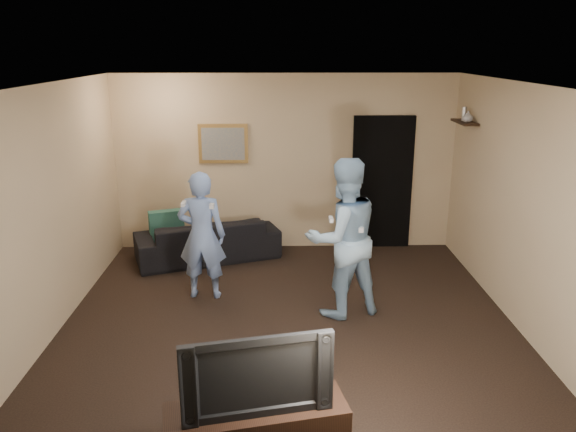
{
  "coord_description": "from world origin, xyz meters",
  "views": [
    {
      "loc": [
        -0.12,
        -5.67,
        2.96
      ],
      "look_at": [
        0.0,
        0.3,
        1.15
      ],
      "focal_mm": 35.0,
      "sensor_mm": 36.0,
      "label": 1
    }
  ],
  "objects_px": {
    "sofa": "(207,239)",
    "wii_player_right": "(343,238)",
    "wii_player_left": "(202,235)",
    "television": "(255,370)"
  },
  "relations": [
    {
      "from": "sofa",
      "to": "wii_player_right",
      "type": "xyz_separation_m",
      "value": [
        1.74,
        -1.77,
        0.62
      ]
    },
    {
      "from": "sofa",
      "to": "wii_player_left",
      "type": "bearing_deg",
      "value": 75.45
    },
    {
      "from": "wii_player_right",
      "to": "television",
      "type": "bearing_deg",
      "value": -109.96
    },
    {
      "from": "sofa",
      "to": "television",
      "type": "xyz_separation_m",
      "value": [
        0.85,
        -4.23,
        0.5
      ]
    },
    {
      "from": "television",
      "to": "sofa",
      "type": "bearing_deg",
      "value": 89.77
    },
    {
      "from": "sofa",
      "to": "wii_player_left",
      "type": "relative_size",
      "value": 1.28
    },
    {
      "from": "wii_player_right",
      "to": "wii_player_left",
      "type": "bearing_deg",
      "value": 163.45
    },
    {
      "from": "sofa",
      "to": "wii_player_right",
      "type": "height_order",
      "value": "wii_player_right"
    },
    {
      "from": "television",
      "to": "wii_player_right",
      "type": "distance_m",
      "value": 2.61
    },
    {
      "from": "wii_player_left",
      "to": "sofa",
      "type": "bearing_deg",
      "value": 94.61
    }
  ]
}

